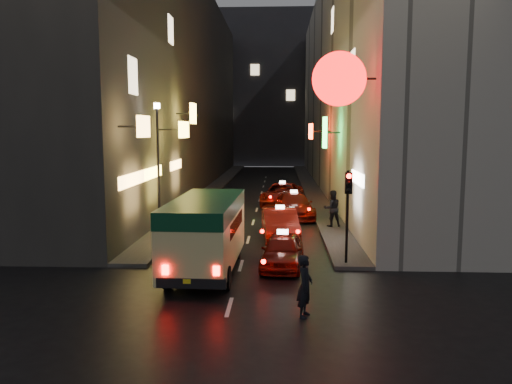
# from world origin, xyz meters

# --- Properties ---
(ground) EXTENTS (120.00, 120.00, 0.00)m
(ground) POSITION_xyz_m (0.00, 0.00, 0.00)
(ground) COLOR black
(ground) RESTS_ON ground
(building_left) EXTENTS (7.46, 52.00, 18.00)m
(building_left) POSITION_xyz_m (-8.00, 33.99, 9.00)
(building_left) COLOR #353230
(building_left) RESTS_ON ground
(building_right) EXTENTS (8.36, 52.00, 18.00)m
(building_right) POSITION_xyz_m (8.00, 33.99, 9.00)
(building_right) COLOR #A6A298
(building_right) RESTS_ON ground
(building_far) EXTENTS (30.00, 10.00, 22.00)m
(building_far) POSITION_xyz_m (0.00, 66.00, 11.00)
(building_far) COLOR #313236
(building_far) RESTS_ON ground
(sidewalk_left) EXTENTS (1.50, 52.00, 0.15)m
(sidewalk_left) POSITION_xyz_m (-4.25, 34.00, 0.07)
(sidewalk_left) COLOR #464441
(sidewalk_left) RESTS_ON ground
(sidewalk_right) EXTENTS (1.50, 52.00, 0.15)m
(sidewalk_right) POSITION_xyz_m (4.25, 34.00, 0.07)
(sidewalk_right) COLOR #464441
(sidewalk_right) RESTS_ON ground
(minibus) EXTENTS (2.38, 6.32, 2.69)m
(minibus) POSITION_xyz_m (-1.20, 7.59, 1.70)
(minibus) COLOR #D6D186
(minibus) RESTS_ON ground
(taxi_near) EXTENTS (2.32, 4.78, 1.64)m
(taxi_near) POSITION_xyz_m (1.58, 8.40, 0.74)
(taxi_near) COLOR maroon
(taxi_near) RESTS_ON ground
(taxi_second) EXTENTS (2.65, 5.53, 1.88)m
(taxi_second) POSITION_xyz_m (1.49, 13.20, 0.85)
(taxi_second) COLOR maroon
(taxi_second) RESTS_ON ground
(taxi_third) EXTENTS (2.74, 5.53, 1.87)m
(taxi_third) POSITION_xyz_m (2.32, 19.26, 0.85)
(taxi_third) COLOR maroon
(taxi_third) RESTS_ON ground
(taxi_far) EXTENTS (3.06, 5.80, 1.93)m
(taxi_far) POSITION_xyz_m (1.67, 24.06, 0.88)
(taxi_far) COLOR maroon
(taxi_far) RESTS_ON ground
(pedestrian_crossing) EXTENTS (0.59, 0.75, 1.97)m
(pedestrian_crossing) POSITION_xyz_m (2.17, 3.37, 0.99)
(pedestrian_crossing) COLOR black
(pedestrian_crossing) RESTS_ON ground
(pedestrian_sidewalk) EXTENTS (0.90, 0.66, 2.15)m
(pedestrian_sidewalk) POSITION_xyz_m (4.20, 15.77, 1.22)
(pedestrian_sidewalk) COLOR black
(pedestrian_sidewalk) RESTS_ON sidewalk_right
(traffic_light) EXTENTS (0.26, 0.43, 3.50)m
(traffic_light) POSITION_xyz_m (4.00, 8.47, 2.69)
(traffic_light) COLOR black
(traffic_light) RESTS_ON sidewalk_right
(lamp_post) EXTENTS (0.28, 0.28, 6.22)m
(lamp_post) POSITION_xyz_m (-4.20, 13.00, 3.72)
(lamp_post) COLOR black
(lamp_post) RESTS_ON sidewalk_left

